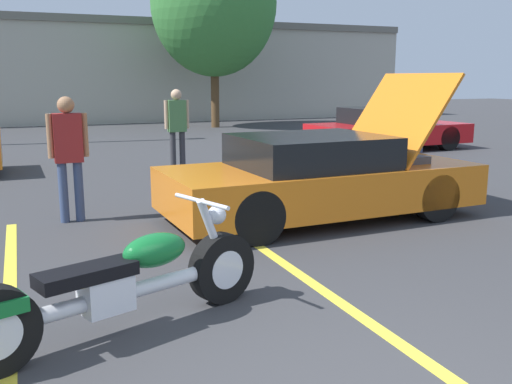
# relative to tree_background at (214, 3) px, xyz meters

# --- Properties ---
(parking_stripe_foreground) EXTENTS (0.12, 5.89, 0.01)m
(parking_stripe_foreground) POSITION_rel_tree_background_xyz_m (-7.33, -16.37, -4.67)
(parking_stripe_foreground) COLOR yellow
(parking_stripe_foreground) RESTS_ON ground
(parking_stripe_middle) EXTENTS (0.12, 5.89, 0.01)m
(parking_stripe_middle) POSITION_rel_tree_background_xyz_m (-4.69, -16.37, -4.67)
(parking_stripe_middle) COLOR yellow
(parking_stripe_middle) RESTS_ON ground
(far_building) EXTENTS (32.00, 4.20, 4.40)m
(far_building) POSITION_rel_tree_background_xyz_m (-5.37, 5.12, -2.34)
(far_building) COLOR #B2AD9E
(far_building) RESTS_ON ground
(tree_background) EXTENTS (4.76, 4.76, 7.42)m
(tree_background) POSITION_rel_tree_background_xyz_m (0.00, 0.00, 0.00)
(tree_background) COLOR brown
(tree_background) RESTS_ON ground
(motorcycle) EXTENTS (2.40, 1.08, 0.94)m
(motorcycle) POSITION_rel_tree_background_xyz_m (-6.52, -17.29, -4.30)
(motorcycle) COLOR black
(motorcycle) RESTS_ON ground
(show_car_hood_open) EXTENTS (4.34, 1.95, 1.97)m
(show_car_hood_open) POSITION_rel_tree_background_xyz_m (-3.37, -14.66, -4.11)
(show_car_hood_open) COLOR orange
(show_car_hood_open) RESTS_ON ground
(parked_car_right_row) EXTENTS (4.27, 2.08, 1.12)m
(parked_car_right_row) POSITION_rel_tree_background_xyz_m (2.06, -8.48, -4.14)
(parked_car_right_row) COLOR red
(parked_car_right_row) RESTS_ON ground
(spectator_near_motorcycle) EXTENTS (0.52, 0.22, 1.69)m
(spectator_near_motorcycle) POSITION_rel_tree_background_xyz_m (-0.70, -13.21, -3.67)
(spectator_near_motorcycle) COLOR #38476B
(spectator_near_motorcycle) RESTS_ON ground
(spectator_by_show_car) EXTENTS (0.52, 0.22, 1.68)m
(spectator_by_show_car) POSITION_rel_tree_background_xyz_m (-4.13, -9.89, -3.68)
(spectator_by_show_car) COLOR #333338
(spectator_by_show_car) RESTS_ON ground
(spectator_midground) EXTENTS (0.52, 0.22, 1.67)m
(spectator_midground) POSITION_rel_tree_background_xyz_m (-6.56, -13.55, -3.69)
(spectator_midground) COLOR #38476B
(spectator_midground) RESTS_ON ground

